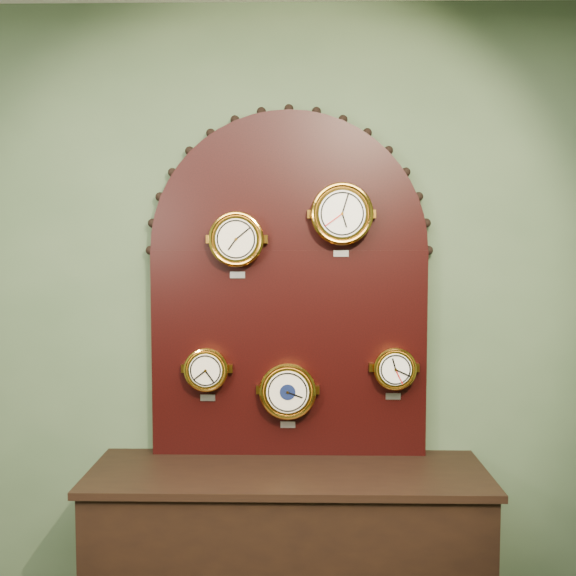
{
  "coord_description": "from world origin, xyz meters",
  "views": [
    {
      "loc": [
        0.05,
        -0.46,
        1.77
      ],
      "look_at": [
        0.0,
        2.25,
        1.58
      ],
      "focal_mm": 41.78,
      "sensor_mm": 36.0,
      "label": 1
    }
  ],
  "objects_px": {
    "display_board": "(289,274)",
    "tide_clock": "(394,368)",
    "hygrometer": "(207,369)",
    "arabic_clock": "(342,214)",
    "shop_counter": "(288,571)",
    "roman_clock": "(237,239)",
    "barometer": "(288,391)"
  },
  "relations": [
    {
      "from": "display_board",
      "to": "tide_clock",
      "type": "height_order",
      "value": "display_board"
    },
    {
      "from": "hygrometer",
      "to": "arabic_clock",
      "type": "bearing_deg",
      "value": -0.18
    },
    {
      "from": "tide_clock",
      "to": "shop_counter",
      "type": "bearing_deg",
      "value": -161.25
    },
    {
      "from": "display_board",
      "to": "arabic_clock",
      "type": "xyz_separation_m",
      "value": [
        0.23,
        -0.07,
        0.26
      ]
    },
    {
      "from": "roman_clock",
      "to": "hygrometer",
      "type": "xyz_separation_m",
      "value": [
        -0.13,
        0.0,
        -0.56
      ]
    },
    {
      "from": "shop_counter",
      "to": "arabic_clock",
      "type": "xyz_separation_m",
      "value": [
        0.23,
        0.15,
        1.48
      ]
    },
    {
      "from": "arabic_clock",
      "to": "hygrometer",
      "type": "bearing_deg",
      "value": 179.82
    },
    {
      "from": "shop_counter",
      "to": "display_board",
      "type": "relative_size",
      "value": 1.05
    },
    {
      "from": "shop_counter",
      "to": "barometer",
      "type": "distance_m",
      "value": 0.74
    },
    {
      "from": "display_board",
      "to": "hygrometer",
      "type": "height_order",
      "value": "display_board"
    },
    {
      "from": "roman_clock",
      "to": "arabic_clock",
      "type": "relative_size",
      "value": 0.91
    },
    {
      "from": "roman_clock",
      "to": "tide_clock",
      "type": "bearing_deg",
      "value": 0.11
    },
    {
      "from": "display_board",
      "to": "barometer",
      "type": "height_order",
      "value": "display_board"
    },
    {
      "from": "arabic_clock",
      "to": "roman_clock",
      "type": "bearing_deg",
      "value": 179.91
    },
    {
      "from": "hygrometer",
      "to": "barometer",
      "type": "bearing_deg",
      "value": -0.25
    },
    {
      "from": "display_board",
      "to": "roman_clock",
      "type": "relative_size",
      "value": 5.36
    },
    {
      "from": "shop_counter",
      "to": "arabic_clock",
      "type": "height_order",
      "value": "arabic_clock"
    },
    {
      "from": "shop_counter",
      "to": "hygrometer",
      "type": "height_order",
      "value": "hygrometer"
    },
    {
      "from": "hygrometer",
      "to": "tide_clock",
      "type": "relative_size",
      "value": 1.03
    },
    {
      "from": "arabic_clock",
      "to": "hygrometer",
      "type": "xyz_separation_m",
      "value": [
        -0.58,
        0.0,
        -0.67
      ]
    },
    {
      "from": "display_board",
      "to": "shop_counter",
      "type": "bearing_deg",
      "value": -90.0
    },
    {
      "from": "arabic_clock",
      "to": "tide_clock",
      "type": "bearing_deg",
      "value": 0.5
    },
    {
      "from": "shop_counter",
      "to": "barometer",
      "type": "bearing_deg",
      "value": 91.3
    },
    {
      "from": "shop_counter",
      "to": "hygrometer",
      "type": "relative_size",
      "value": 6.59
    },
    {
      "from": "roman_clock",
      "to": "tide_clock",
      "type": "height_order",
      "value": "roman_clock"
    },
    {
      "from": "shop_counter",
      "to": "roman_clock",
      "type": "bearing_deg",
      "value": 145.28
    },
    {
      "from": "display_board",
      "to": "arabic_clock",
      "type": "distance_m",
      "value": 0.35
    },
    {
      "from": "arabic_clock",
      "to": "tide_clock",
      "type": "xyz_separation_m",
      "value": [
        0.23,
        0.0,
        -0.66
      ]
    },
    {
      "from": "tide_clock",
      "to": "display_board",
      "type": "bearing_deg",
      "value": 171.82
    },
    {
      "from": "arabic_clock",
      "to": "shop_counter",
      "type": "bearing_deg",
      "value": -145.88
    },
    {
      "from": "roman_clock",
      "to": "shop_counter",
      "type": "bearing_deg",
      "value": -34.72
    },
    {
      "from": "roman_clock",
      "to": "hygrometer",
      "type": "height_order",
      "value": "roman_clock"
    }
  ]
}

